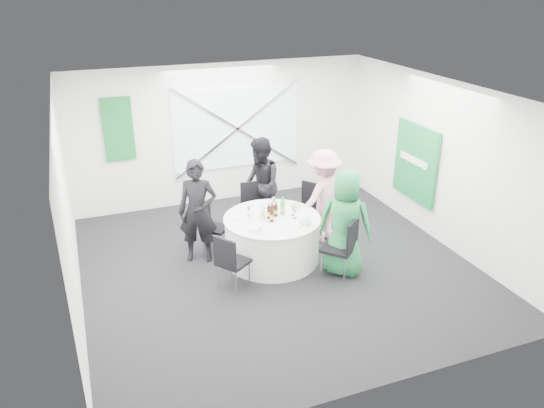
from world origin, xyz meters
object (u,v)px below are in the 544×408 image
object	(u,v)px
chair_back_right	(308,204)
person_woman_green	(345,223)
chair_front_right	(344,244)
chair_back_left	(211,223)
person_man_back_left	(198,212)
banquet_table	(272,239)
clear_water_bottle	(262,213)
person_man_back	(260,185)
chair_front_left	(230,259)
chair_back	(253,204)
green_water_bottle	(283,207)
person_woman_pink	(323,196)

from	to	relation	value
chair_back_right	person_woman_green	world-z (taller)	person_woman_green
chair_front_right	person_woman_green	xyz separation A→B (m)	(0.08, 0.16, 0.27)
chair_back_left	person_man_back_left	distance (m)	0.52
chair_back_right	person_man_back_left	bearing A→B (deg)	-118.79
banquet_table	chair_back_right	size ratio (longest dim) A/B	1.68
banquet_table	clear_water_bottle	bearing A→B (deg)	-177.44
person_man_back	clear_water_bottle	bearing A→B (deg)	-7.58
chair_front_left	person_woman_green	bearing A→B (deg)	-129.21
banquet_table	chair_back_left	size ratio (longest dim) A/B	1.84
chair_back	clear_water_bottle	world-z (taller)	clear_water_bottle
chair_back	chair_front_right	size ratio (longest dim) A/B	0.94
person_woman_green	green_water_bottle	bearing A→B (deg)	-10.35
person_man_back	person_woman_green	distance (m)	2.03
banquet_table	chair_back	xyz separation A→B (m)	(0.06, 1.09, 0.17)
chair_back	chair_front_left	world-z (taller)	chair_back
banquet_table	chair_back	size ratio (longest dim) A/B	1.66
chair_front_right	chair_front_left	world-z (taller)	chair_front_right
person_woman_pink	banquet_table	bearing A→B (deg)	0.00
banquet_table	clear_water_bottle	size ratio (longest dim) A/B	5.50
chair_front_left	person_woman_pink	size ratio (longest dim) A/B	0.54
chair_back_left	person_woman_pink	size ratio (longest dim) A/B	0.51
chair_front_left	person_man_back_left	xyz separation A→B (m)	(-0.19, 1.09, 0.33)
chair_back_left	person_man_back	size ratio (longest dim) A/B	0.49
person_man_back	person_woman_pink	size ratio (longest dim) A/B	1.05
chair_front_right	chair_front_left	bearing A→B (deg)	-50.75
chair_back	person_man_back_left	world-z (taller)	person_man_back_left
chair_front_left	person_man_back	size ratio (longest dim) A/B	0.52
chair_back	person_man_back	xyz separation A→B (m)	(0.16, 0.07, 0.32)
person_man_back_left	green_water_bottle	world-z (taller)	person_man_back_left
person_woman_green	chair_front_left	bearing A→B (deg)	36.61
banquet_table	chair_back_right	bearing A→B (deg)	36.63
chair_back_right	person_woman_green	bearing A→B (deg)	-39.66
chair_back	chair_back_left	size ratio (longest dim) A/B	1.11
chair_front_right	person_woman_green	world-z (taller)	person_woman_green
chair_back_right	person_man_back_left	xyz separation A→B (m)	(-2.08, -0.29, 0.31)
chair_back_right	person_woman_green	distance (m)	1.53
chair_back_left	person_woman_green	xyz separation A→B (m)	(1.73, -1.46, 0.36)
person_woman_pink	green_water_bottle	distance (m)	0.94
person_man_back	chair_back	bearing A→B (deg)	-56.35
chair_back_left	green_water_bottle	distance (m)	1.27
chair_front_right	person_woman_pink	xyz separation A→B (m)	(0.27, 1.30, 0.24)
person_man_back_left	clear_water_bottle	bearing A→B (deg)	-3.79
chair_back	person_woman_green	bearing A→B (deg)	-62.45
person_man_back_left	person_woman_green	distance (m)	2.33
banquet_table	chair_front_right	distance (m)	1.25
chair_back_right	person_man_back_left	distance (m)	2.12
person_woman_green	clear_water_bottle	distance (m)	1.31
chair_front_right	clear_water_bottle	world-z (taller)	clear_water_bottle
chair_front_right	person_man_back_left	xyz separation A→B (m)	(-1.92, 1.36, 0.27)
chair_front_right	person_woman_green	distance (m)	0.32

